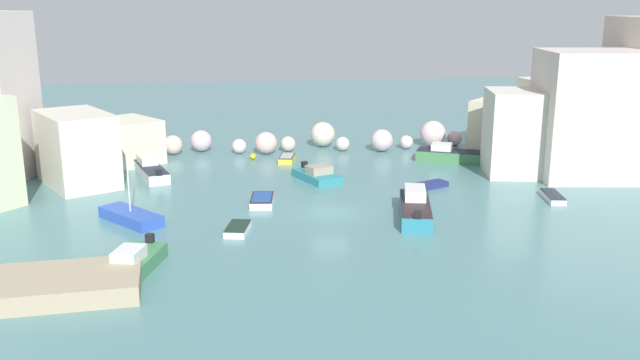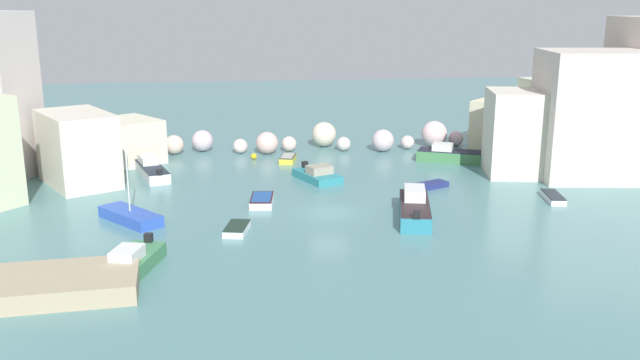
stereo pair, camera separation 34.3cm
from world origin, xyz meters
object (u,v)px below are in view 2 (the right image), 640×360
(moored_boat_0, at_px, (454,155))
(moored_boat_9, at_px, (262,200))
(moored_boat_5, at_px, (151,169))
(moored_boat_1, at_px, (415,208))
(moored_boat_2, at_px, (288,158))
(moored_boat_10, at_px, (429,185))
(channel_buoy, at_px, (254,156))
(stone_dock, at_px, (61,284))
(moored_boat_6, at_px, (130,216))
(moored_boat_8, at_px, (237,229))
(moored_boat_4, at_px, (553,197))
(moored_boat_7, at_px, (318,175))
(moored_boat_3, at_px, (130,263))

(moored_boat_0, relative_size, moored_boat_9, 2.09)
(moored_boat_5, bearing_deg, moored_boat_1, -144.31)
(moored_boat_0, bearing_deg, moored_boat_2, 17.32)
(moored_boat_10, bearing_deg, channel_buoy, -67.17)
(moored_boat_1, height_order, moored_boat_5, moored_boat_1)
(stone_dock, bearing_deg, channel_buoy, 70.10)
(channel_buoy, bearing_deg, moored_boat_6, -116.33)
(moored_boat_2, bearing_deg, moored_boat_5, 119.63)
(moored_boat_2, xyz_separation_m, moored_boat_10, (10.03, -10.27, -0.09))
(moored_boat_5, height_order, moored_boat_8, moored_boat_5)
(moored_boat_1, distance_m, moored_boat_4, 11.25)
(moored_boat_7, height_order, moored_boat_10, moored_boat_7)
(moored_boat_4, relative_size, moored_boat_7, 0.67)
(channel_buoy, xyz_separation_m, moored_boat_3, (-7.31, -26.07, 0.24))
(moored_boat_1, height_order, moored_boat_9, moored_boat_1)
(moored_boat_2, distance_m, moored_boat_5, 12.10)
(moored_boat_0, xyz_separation_m, moored_boat_2, (-14.66, 1.91, -0.30))
(moored_boat_4, distance_m, moored_boat_8, 23.02)
(moored_boat_9, bearing_deg, moored_boat_6, 115.18)
(stone_dock, bearing_deg, moored_boat_5, 85.92)
(stone_dock, distance_m, moored_boat_5, 23.64)
(moored_boat_5, bearing_deg, moored_boat_3, 165.65)
(moored_boat_4, relative_size, moored_boat_8, 1.17)
(stone_dock, relative_size, moored_boat_4, 2.23)
(moored_boat_3, xyz_separation_m, moored_boat_7, (12.14, 17.94, -0.07))
(moored_boat_4, xyz_separation_m, moored_boat_7, (-16.12, 7.80, 0.22))
(channel_buoy, bearing_deg, moored_boat_9, -89.56)
(moored_boat_10, bearing_deg, moored_boat_0, -144.49)
(moored_boat_0, distance_m, moored_boat_6, 29.69)
(channel_buoy, relative_size, moored_boat_10, 0.17)
(moored_boat_7, bearing_deg, stone_dock, -59.63)
(moored_boat_0, relative_size, moored_boat_2, 2.41)
(moored_boat_7, bearing_deg, moored_boat_3, -57.00)
(moored_boat_1, height_order, moored_boat_4, moored_boat_1)
(moored_boat_9, bearing_deg, moored_boat_1, -106.69)
(moored_boat_2, relative_size, moored_boat_9, 0.87)
(moored_boat_0, bearing_deg, moored_boat_6, 52.93)
(moored_boat_3, relative_size, moored_boat_4, 1.75)
(moored_boat_0, height_order, moored_boat_4, moored_boat_0)
(moored_boat_6, xyz_separation_m, moored_boat_9, (8.63, 2.90, -0.10))
(moored_boat_5, bearing_deg, stone_dock, 158.12)
(moored_boat_5, distance_m, moored_boat_8, 16.86)
(moored_boat_2, distance_m, moored_boat_3, 26.84)
(moored_boat_2, bearing_deg, moored_boat_0, -84.66)
(moored_boat_2, relative_size, moored_boat_8, 1.01)
(moored_boat_8, relative_size, moored_boat_9, 0.86)
(moored_boat_1, height_order, moored_boat_8, moored_boat_1)
(moored_boat_1, relative_size, moored_boat_7, 1.43)
(moored_boat_3, bearing_deg, channel_buoy, 179.87)
(channel_buoy, xyz_separation_m, moored_boat_8, (-1.69, -20.17, -0.05))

